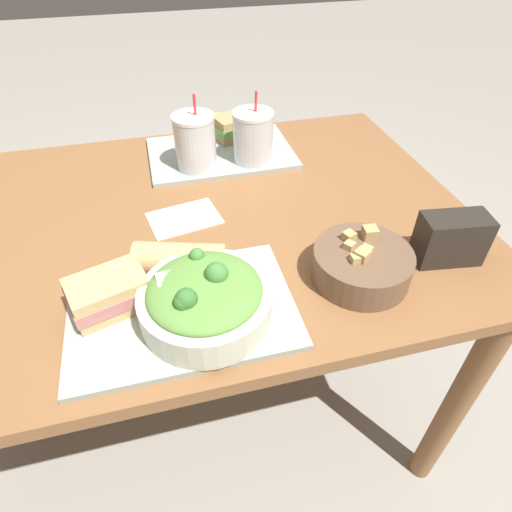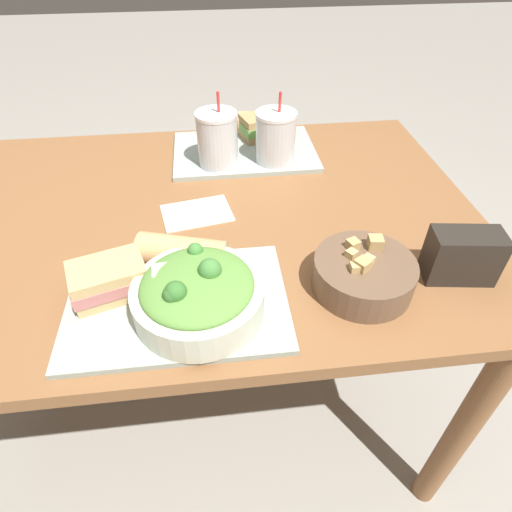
# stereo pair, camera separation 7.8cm
# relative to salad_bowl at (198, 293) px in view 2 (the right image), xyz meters

# --- Properties ---
(ground_plane) EXTENTS (12.00, 12.00, 0.00)m
(ground_plane) POSITION_rel_salad_bowl_xyz_m (-0.05, 0.30, -0.83)
(ground_plane) COLOR gray
(dining_table) EXTENTS (1.39, 0.88, 0.78)m
(dining_table) POSITION_rel_salad_bowl_xyz_m (-0.05, 0.30, -0.16)
(dining_table) COLOR brown
(dining_table) RESTS_ON ground_plane
(tray_near) EXTENTS (0.39, 0.26, 0.01)m
(tray_near) POSITION_rel_salad_bowl_xyz_m (-0.04, 0.03, -0.05)
(tray_near) COLOR #99A89E
(tray_near) RESTS_ON dining_table
(tray_far) EXTENTS (0.39, 0.26, 0.01)m
(tray_far) POSITION_rel_salad_bowl_xyz_m (0.13, 0.58, -0.05)
(tray_far) COLOR #99A89E
(tray_far) RESTS_ON dining_table
(salad_bowl) EXTENTS (0.22, 0.22, 0.10)m
(salad_bowl) POSITION_rel_salad_bowl_xyz_m (0.00, 0.00, 0.00)
(salad_bowl) COLOR beige
(salad_bowl) RESTS_ON tray_near
(soup_bowl) EXTENTS (0.18, 0.18, 0.08)m
(soup_bowl) POSITION_rel_salad_bowl_xyz_m (0.30, 0.03, -0.02)
(soup_bowl) COLOR brown
(soup_bowl) RESTS_ON dining_table
(sandwich_near) EXTENTS (0.15, 0.12, 0.06)m
(sandwich_near) POSITION_rel_salad_bowl_xyz_m (-0.16, 0.06, -0.01)
(sandwich_near) COLOR tan
(sandwich_near) RESTS_ON tray_near
(baguette_near) EXTENTS (0.18, 0.11, 0.06)m
(baguette_near) POSITION_rel_salad_bowl_xyz_m (-0.03, 0.12, -0.01)
(baguette_near) COLOR tan
(baguette_near) RESTS_ON tray_near
(sandwich_far) EXTENTS (0.16, 0.12, 0.06)m
(sandwich_far) POSITION_rel_salad_bowl_xyz_m (0.20, 0.65, -0.01)
(sandwich_far) COLOR tan
(sandwich_far) RESTS_ON tray_far
(baguette_far) EXTENTS (0.15, 0.09, 0.06)m
(baguette_far) POSITION_rel_salad_bowl_xyz_m (0.20, 0.67, -0.01)
(baguette_far) COLOR tan
(baguette_far) RESTS_ON tray_far
(drink_cup_dark) EXTENTS (0.10, 0.10, 0.19)m
(drink_cup_dark) POSITION_rel_salad_bowl_xyz_m (0.06, 0.51, 0.02)
(drink_cup_dark) COLOR silver
(drink_cup_dark) RESTS_ON tray_far
(drink_cup_red) EXTENTS (0.10, 0.10, 0.18)m
(drink_cup_red) POSITION_rel_salad_bowl_xyz_m (0.21, 0.51, 0.02)
(drink_cup_red) COLOR silver
(drink_cup_red) RESTS_ON tray_far
(chip_bag) EXTENTS (0.13, 0.08, 0.10)m
(chip_bag) POSITION_rel_salad_bowl_xyz_m (0.49, 0.04, -0.00)
(chip_bag) COLOR #28231E
(chip_bag) RESTS_ON dining_table
(napkin_folded) EXTENTS (0.17, 0.13, 0.00)m
(napkin_folded) POSITION_rel_salad_bowl_xyz_m (-0.00, 0.30, -0.05)
(napkin_folded) COLOR white
(napkin_folded) RESTS_ON dining_table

